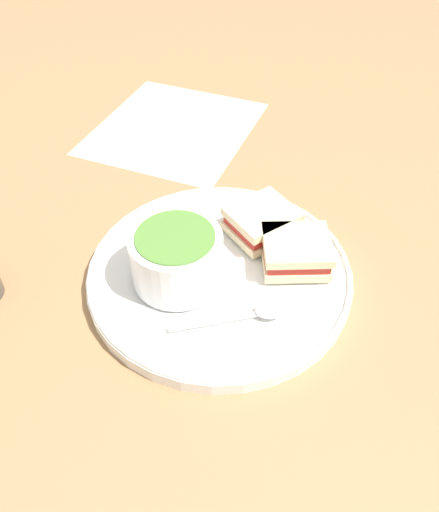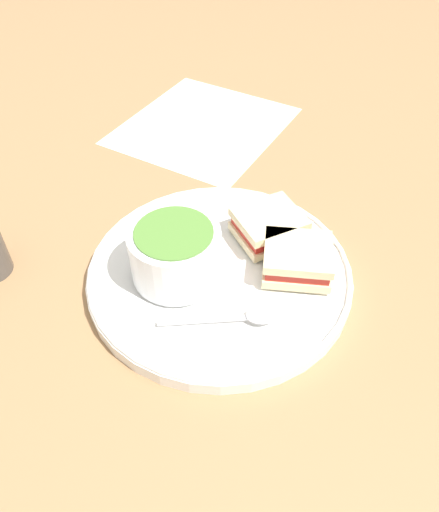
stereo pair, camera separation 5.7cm
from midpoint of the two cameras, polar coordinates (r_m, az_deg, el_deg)
ground_plane at (r=0.59m, az=2.73°, el=-2.72°), size 2.40×2.40×0.00m
plate at (r=0.59m, az=2.77°, el=-2.01°), size 0.31×0.31×0.02m
soup_bowl at (r=0.55m, az=-2.14°, el=0.22°), size 0.10×0.10×0.06m
spoon at (r=0.53m, az=6.73°, el=-7.00°), size 0.09×0.11×0.01m
sandwich_half_near at (r=0.57m, az=11.70°, el=-0.50°), size 0.10×0.10×0.03m
sandwich_half_far at (r=0.61m, az=8.31°, el=3.32°), size 0.09×0.09×0.03m
menu_sheet at (r=0.87m, az=0.09°, el=14.61°), size 0.30×0.32×0.00m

